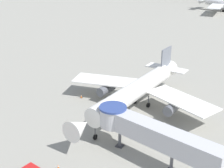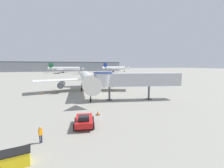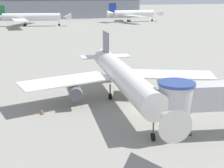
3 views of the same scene
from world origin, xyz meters
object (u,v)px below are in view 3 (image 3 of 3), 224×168
main_airplane (124,78)px  background_jet_blue_tail (133,14)px  traffic_cone_port_wing (42,112)px  background_jet_green_tail (30,17)px

main_airplane → background_jet_blue_tail: 138.97m
traffic_cone_port_wing → background_jet_blue_tail: bearing=63.9°
traffic_cone_port_wing → background_jet_green_tail: 122.57m
background_jet_green_tail → background_jet_blue_tail: size_ratio=1.15×
background_jet_green_tail → background_jet_blue_tail: bearing=-69.6°
traffic_cone_port_wing → background_jet_blue_tail: (63.65, 129.73, 4.29)m
traffic_cone_port_wing → background_jet_green_tail: bearing=87.2°
traffic_cone_port_wing → background_jet_blue_tail: 144.56m
background_jet_blue_tail → main_airplane: bearing=160.0°
background_jet_green_tail → main_airplane: bearing=-164.2°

